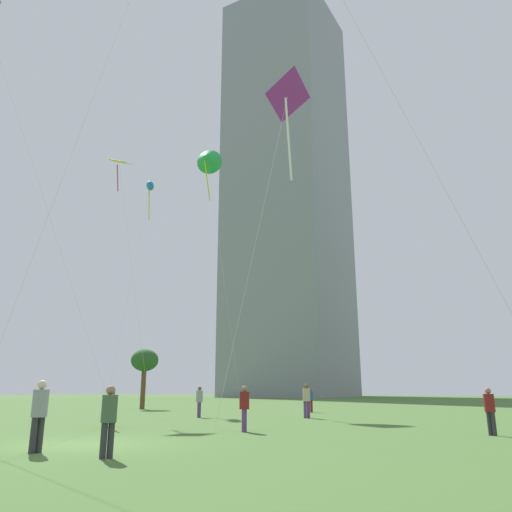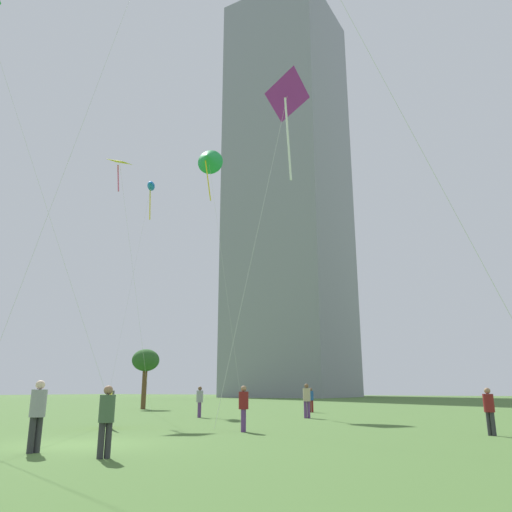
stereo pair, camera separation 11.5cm
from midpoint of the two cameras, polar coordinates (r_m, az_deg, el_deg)
The scene contains 16 objects.
ground at distance 16.04m, azimuth -19.49°, elevation -19.70°, with size 280.00×280.00×0.00m, color #476B30.
person_standing_0 at distance 14.28m, azimuth -23.52°, elevation -15.91°, with size 0.39×0.39×1.75m.
person_standing_1 at distance 29.87m, azimuth -6.36°, elevation -16.02°, with size 0.38×0.38×1.71m.
person_standing_2 at distance 12.63m, azimuth -16.50°, elevation -17.14°, with size 0.36×0.36×1.62m.
person_standing_3 at distance 19.76m, azimuth 25.31°, elevation -15.44°, with size 0.35×0.35×1.59m.
person_standing_4 at distance 29.12m, azimuth 5.95°, elevation -15.89°, with size 0.41×0.41×1.86m.
person_standing_5 at distance 19.62m, azimuth -1.26°, elevation -16.69°, with size 0.37×0.37×1.67m.
person_standing_6 at distance 36.67m, azimuth 6.40°, elevation -15.88°, with size 0.37×0.37×1.66m.
kite_flying_0 at distance 25.00m, azimuth 3.72°, elevation 17.28°, with size 4.19×2.73×15.66m.
kite_flying_2 at distance 49.97m, azimuth -11.87°, elevation 7.80°, with size 7.21×11.20×21.55m.
kite_flying_6 at distance 39.79m, azimuth -15.27°, elevation 10.13°, with size 2.26×5.27×18.71m.
kite_flying_7 at distance 46.93m, azimuth -5.38°, elevation 11.04°, with size 3.12×4.90×23.39m.
park_tree_2 at distance 43.52m, azimuth -12.46°, elevation -11.73°, with size 2.26×2.26×4.84m.
distant_highrise_0 at distance 150.18m, azimuth 3.41°, elevation 0.97°, with size 14.23×23.77×86.06m, color #939399.
distant_highrise_1 at distance 121.88m, azimuth 3.85°, elevation 7.71°, with size 23.79×23.98×97.40m, color gray.
event_banner at distance 22.33m, azimuth -16.28°, elevation -16.39°, with size 1.68×1.38×1.49m.
Camera 2 is at (11.82, -10.76, 1.51)m, focal length 34.92 mm.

